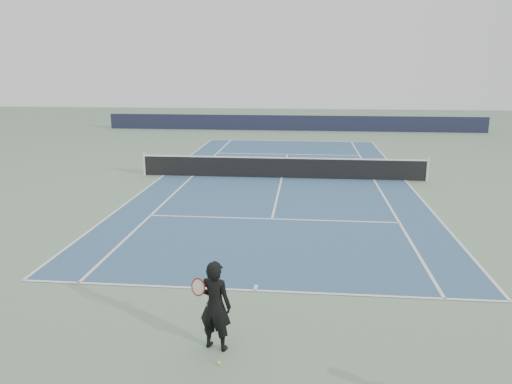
# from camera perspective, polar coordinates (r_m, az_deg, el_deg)

# --- Properties ---
(ground) EXTENTS (80.00, 80.00, 0.00)m
(ground) POSITION_cam_1_polar(r_m,az_deg,el_deg) (22.67, 2.96, 1.60)
(ground) COLOR slate
(court_surface) EXTENTS (10.97, 23.77, 0.01)m
(court_surface) POSITION_cam_1_polar(r_m,az_deg,el_deg) (22.67, 2.96, 1.62)
(court_surface) COLOR #335779
(court_surface) RESTS_ON ground
(tennis_net) EXTENTS (12.90, 0.10, 1.07)m
(tennis_net) POSITION_cam_1_polar(r_m,az_deg,el_deg) (22.57, 2.97, 2.86)
(tennis_net) COLOR silver
(tennis_net) RESTS_ON ground
(windscreen_far) EXTENTS (30.00, 0.25, 1.20)m
(windscreen_far) POSITION_cam_1_polar(r_m,az_deg,el_deg) (40.24, 4.26, 7.87)
(windscreen_far) COLOR black
(windscreen_far) RESTS_ON ground
(tennis_player) EXTENTS (0.81, 0.59, 1.65)m
(tennis_player) POSITION_cam_1_polar(r_m,az_deg,el_deg) (8.95, -4.71, -12.77)
(tennis_player) COLOR black
(tennis_player) RESTS_ON ground
(tennis_ball) EXTENTS (0.06, 0.06, 0.06)m
(tennis_ball) POSITION_cam_1_polar(r_m,az_deg,el_deg) (8.88, -4.24, -18.91)
(tennis_ball) COLOR yellow
(tennis_ball) RESTS_ON ground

